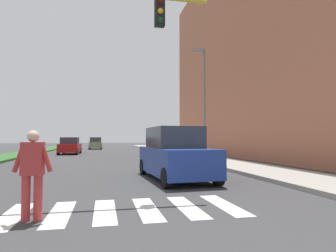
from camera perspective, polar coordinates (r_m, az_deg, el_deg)
ground_plane at (r=28.88m, az=-13.25°, el=-5.40°), size 140.00×140.00×0.00m
crosswalk at (r=6.60m, az=-16.25°, el=-15.80°), size 6.75×2.20×0.01m
median_strip at (r=27.90m, az=-28.09°, el=-5.14°), size 2.76×64.00×0.15m
apartment_block_right at (r=27.18m, az=24.21°, el=14.43°), size 11.03×35.63×18.63m
sidewalk_right at (r=27.81m, az=2.54°, el=-5.43°), size 3.00×64.00×0.15m
street_lamp_right at (r=20.09m, az=6.86°, el=6.35°), size 1.02×0.24×7.50m
pedestrian_performer at (r=6.10m, az=-24.92°, el=-7.92°), size 0.75×0.29×1.69m
suv_crossing at (r=11.15m, az=1.37°, el=-5.55°), size 2.22×4.71×1.97m
sedan_midblock at (r=30.11m, az=-18.57°, el=-3.77°), size 1.92×4.13×1.63m
sedan_distant at (r=43.13m, az=-13.94°, el=-3.35°), size 1.86×4.34×1.68m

